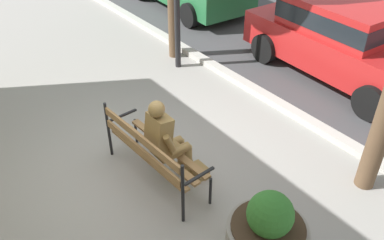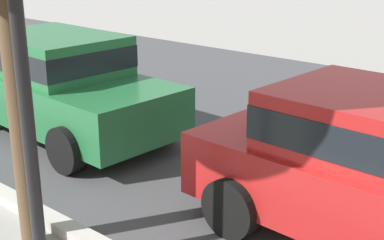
{
  "view_description": "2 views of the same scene",
  "coord_description": "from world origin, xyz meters",
  "views": [
    {
      "loc": [
        4.04,
        -2.1,
        4.06
      ],
      "look_at": [
        0.28,
        0.72,
        0.75
      ],
      "focal_mm": 37.48,
      "sensor_mm": 36.0,
      "label": 1
    },
    {
      "loc": [
        1.48,
        -0.03,
        2.91
      ],
      "look_at": [
        -2.64,
        4.79,
        0.8
      ],
      "focal_mm": 50.64,
      "sensor_mm": 36.0,
      "label": 2
    }
  ],
  "objects": [
    {
      "name": "parked_car_green",
      "position": [
        -5.38,
        4.79,
        0.84
      ],
      "size": [
        4.17,
        2.06,
        1.56
      ],
      "color": "#236638",
      "rests_on": "ground"
    }
  ]
}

